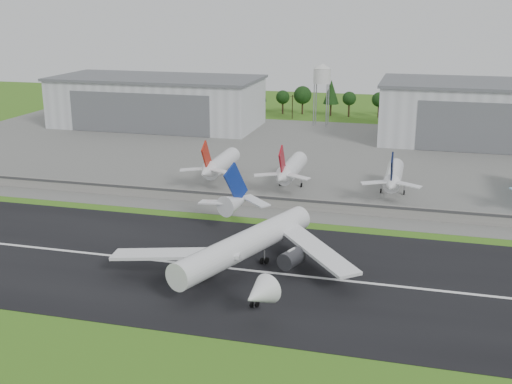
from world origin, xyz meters
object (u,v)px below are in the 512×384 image
(main_airliner, at_px, (246,250))
(parked_jet_navy, at_px, (393,177))
(parked_jet_red_a, at_px, (218,165))
(parked_jet_red_b, at_px, (290,170))

(main_airliner, xyz_separation_m, parked_jet_navy, (27.57, 66.91, 0.97))
(parked_jet_red_a, distance_m, parked_jet_red_b, 23.72)
(parked_jet_red_a, xyz_separation_m, parked_jet_navy, (55.69, -0.04, -0.20))
(parked_jet_red_a, distance_m, parked_jet_navy, 55.69)
(parked_jet_red_a, bearing_deg, parked_jet_navy, -0.04)
(main_airliner, distance_m, parked_jet_red_b, 67.10)
(main_airliner, bearing_deg, parked_jet_red_b, -65.06)
(parked_jet_red_b, bearing_deg, parked_jet_red_a, 179.98)
(main_airliner, distance_m, parked_jet_red_a, 72.63)
(parked_jet_red_a, relative_size, parked_jet_red_b, 1.00)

